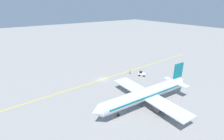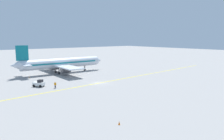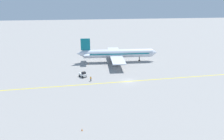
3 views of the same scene
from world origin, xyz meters
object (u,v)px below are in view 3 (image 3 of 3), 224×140
Objects in this scene: traffic_cone_mid_apron at (82,130)px; traffic_cone_near_nose at (88,64)px; baggage_tug_white at (83,74)px; ground_crew_worker at (91,79)px; airplane_at_gate at (117,54)px.

traffic_cone_near_nose is at bearing 176.98° from traffic_cone_mid_apron.
baggage_tug_white is 33.27m from traffic_cone_mid_apron.
traffic_cone_mid_apron is (28.85, -2.91, -0.63)m from ground_crew_worker.
airplane_at_gate is at bearing 150.18° from ground_crew_worker.
baggage_tug_white reaches higher than ground_crew_worker.
ground_crew_worker is 3.05× the size of traffic_cone_mid_apron.
airplane_at_gate is 24.80m from ground_crew_worker.
ground_crew_worker is at bearing 31.13° from baggage_tug_white.
traffic_cone_near_nose and traffic_cone_mid_apron have the same top height.
traffic_cone_near_nose is 47.99m from traffic_cone_mid_apron.
airplane_at_gate is 22.77m from baggage_tug_white.
traffic_cone_mid_apron is at bearing -5.76° from ground_crew_worker.
traffic_cone_mid_apron is (50.23, -15.16, -3.43)m from airplane_at_gate.
traffic_cone_mid_apron is (47.92, -2.53, 0.00)m from traffic_cone_near_nose.
baggage_tug_white is at bearing -41.31° from airplane_at_gate.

